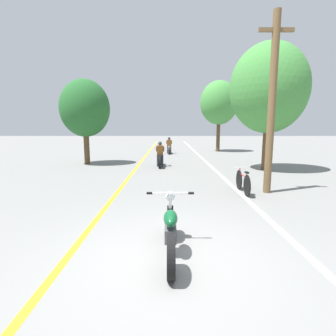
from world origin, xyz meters
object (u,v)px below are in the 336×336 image
(roadside_tree_right_near, at_px, (269,88))
(bicycle_parked, at_px, (243,182))
(roadside_tree_right_far, at_px, (219,103))
(motorcycle_foreground, at_px, (171,230))
(utility_pole, at_px, (272,103))
(roadside_tree_left, at_px, (85,109))
(motorcycle_rider_lead, at_px, (160,157))
(motorcycle_rider_far, at_px, (169,147))

(roadside_tree_right_near, distance_m, bicycle_parked, 6.54)
(roadside_tree_right_far, distance_m, motorcycle_foreground, 20.25)
(utility_pole, xyz_separation_m, roadside_tree_left, (-8.20, 6.89, 0.28))
(roadside_tree_right_far, height_order, bicycle_parked, roadside_tree_right_far)
(utility_pole, height_order, motorcycle_rider_lead, utility_pole)
(motorcycle_rider_lead, height_order, motorcycle_rider_far, motorcycle_rider_lead)
(roadside_tree_right_near, xyz_separation_m, motorcycle_rider_lead, (-5.45, 1.14, -3.56))
(roadside_tree_right_near, height_order, roadside_tree_left, roadside_tree_right_near)
(motorcycle_foreground, bearing_deg, utility_pole, 52.69)
(roadside_tree_left, bearing_deg, motorcycle_rider_far, 51.15)
(roadside_tree_left, height_order, bicycle_parked, roadside_tree_left)
(roadside_tree_right_near, bearing_deg, motorcycle_rider_lead, 168.18)
(motorcycle_foreground, bearing_deg, motorcycle_rider_lead, 92.72)
(roadside_tree_right_near, distance_m, roadside_tree_left, 10.11)
(roadside_tree_right_far, height_order, motorcycle_rider_far, roadside_tree_right_far)
(roadside_tree_right_near, xyz_separation_m, roadside_tree_right_far, (-0.49, 10.27, 0.20))
(roadside_tree_right_near, height_order, motorcycle_rider_lead, roadside_tree_right_near)
(motorcycle_rider_far, bearing_deg, roadside_tree_right_near, -59.23)
(roadside_tree_right_near, height_order, roadside_tree_right_far, roadside_tree_right_near)
(roadside_tree_left, bearing_deg, motorcycle_rider_lead, -12.71)
(utility_pole, distance_m, motorcycle_foreground, 6.03)
(roadside_tree_left, bearing_deg, roadside_tree_right_near, -12.22)
(roadside_tree_right_near, height_order, motorcycle_rider_far, roadside_tree_right_near)
(roadside_tree_right_far, height_order, motorcycle_foreground, roadside_tree_right_far)
(utility_pole, distance_m, motorcycle_rider_lead, 7.43)
(motorcycle_foreground, bearing_deg, roadside_tree_left, 113.48)
(roadside_tree_right_far, bearing_deg, motorcycle_foreground, -102.99)
(utility_pole, relative_size, roadside_tree_right_far, 0.93)
(roadside_tree_right_near, bearing_deg, roadside_tree_left, 167.78)
(utility_pole, relative_size, roadside_tree_left, 1.17)
(roadside_tree_right_near, distance_m, motorcycle_rider_lead, 6.61)
(roadside_tree_left, height_order, motorcycle_rider_lead, roadside_tree_left)
(motorcycle_foreground, height_order, motorcycle_rider_lead, motorcycle_rider_lead)
(utility_pole, bearing_deg, roadside_tree_right_near, 70.89)
(bicycle_parked, bearing_deg, utility_pole, 1.14)
(motorcycle_foreground, height_order, bicycle_parked, motorcycle_foreground)
(motorcycle_rider_far, distance_m, bicycle_parked, 13.26)
(motorcycle_rider_lead, bearing_deg, roadside_tree_left, 167.29)
(motorcycle_foreground, relative_size, bicycle_parked, 1.27)
(motorcycle_rider_lead, xyz_separation_m, bicycle_parked, (2.97, -5.91, -0.16))
(motorcycle_foreground, bearing_deg, bicycle_parked, 60.13)
(roadside_tree_left, distance_m, motorcycle_rider_far, 8.32)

